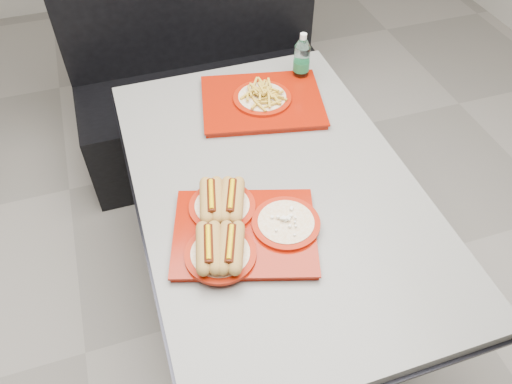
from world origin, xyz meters
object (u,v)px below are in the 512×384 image
object	(u,v)px
diner_table	(274,214)
tray_near	(239,228)
tray_far	(262,99)
booth_bench	(203,85)
water_bottle	(302,61)

from	to	relation	value
diner_table	tray_near	bearing A→B (deg)	-135.69
diner_table	tray_far	xyz separation A→B (m)	(0.09, 0.41, 0.19)
booth_bench	tray_near	bearing A→B (deg)	-97.98
diner_table	tray_near	distance (m)	0.32
tray_far	booth_bench	bearing A→B (deg)	97.54
water_bottle	booth_bench	bearing A→B (deg)	117.01
booth_bench	diner_table	bearing A→B (deg)	-90.00
tray_far	tray_near	bearing A→B (deg)	-114.83
tray_near	tray_far	size ratio (longest dim) A/B	0.96
diner_table	booth_bench	bearing A→B (deg)	90.00
diner_table	water_bottle	size ratio (longest dim) A/B	6.89
tray_far	water_bottle	size ratio (longest dim) A/B	2.53
diner_table	tray_far	world-z (taller)	tray_far
booth_bench	tray_near	size ratio (longest dim) A/B	2.69
booth_bench	water_bottle	world-z (taller)	booth_bench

